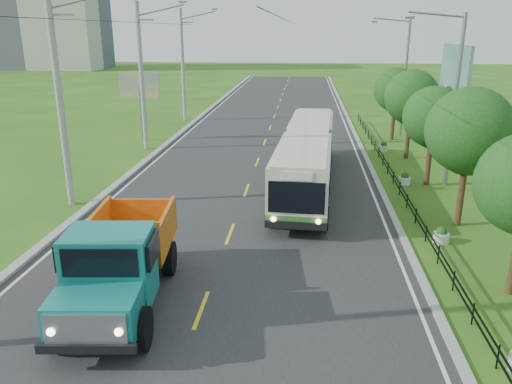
# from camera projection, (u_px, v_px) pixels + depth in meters

# --- Properties ---
(ground) EXTENTS (240.00, 240.00, 0.00)m
(ground) POSITION_uv_depth(u_px,v_px,m) (201.00, 310.00, 15.27)
(ground) COLOR #295C15
(ground) RESTS_ON ground
(road) EXTENTS (14.00, 120.00, 0.02)m
(road) POSITION_uv_depth(u_px,v_px,m) (260.00, 155.00, 34.19)
(road) COLOR #28282B
(road) RESTS_ON ground
(curb_left) EXTENTS (0.40, 120.00, 0.15)m
(curb_left) POSITION_uv_depth(u_px,v_px,m) (157.00, 151.00, 34.84)
(curb_left) COLOR #9E9E99
(curb_left) RESTS_ON ground
(curb_right) EXTENTS (0.30, 120.00, 0.10)m
(curb_right) POSITION_uv_depth(u_px,v_px,m) (366.00, 157.00, 33.52)
(curb_right) COLOR #9E9E99
(curb_right) RESTS_ON ground
(edge_line_left) EXTENTS (0.12, 120.00, 0.00)m
(edge_line_left) POSITION_uv_depth(u_px,v_px,m) (165.00, 152.00, 34.80)
(edge_line_left) COLOR silver
(edge_line_left) RESTS_ON road
(edge_line_right) EXTENTS (0.12, 120.00, 0.00)m
(edge_line_right) POSITION_uv_depth(u_px,v_px,m) (358.00, 157.00, 33.57)
(edge_line_right) COLOR silver
(edge_line_right) RESTS_ON road
(centre_dash) EXTENTS (0.12, 2.20, 0.00)m
(centre_dash) POSITION_uv_depth(u_px,v_px,m) (201.00, 309.00, 15.26)
(centre_dash) COLOR yellow
(centre_dash) RESTS_ON road
(railing_right) EXTENTS (0.04, 40.00, 0.60)m
(railing_right) POSITION_uv_depth(u_px,v_px,m) (393.00, 179.00, 27.69)
(railing_right) COLOR black
(railing_right) RESTS_ON ground
(pole_near) EXTENTS (3.51, 0.32, 10.00)m
(pole_near) POSITION_uv_depth(u_px,v_px,m) (60.00, 100.00, 22.97)
(pole_near) COLOR gray
(pole_near) RESTS_ON ground
(pole_mid) EXTENTS (3.51, 0.32, 10.00)m
(pole_mid) POSITION_uv_depth(u_px,v_px,m) (142.00, 77.00, 34.33)
(pole_mid) COLOR gray
(pole_mid) RESTS_ON ground
(pole_far) EXTENTS (3.51, 0.32, 10.00)m
(pole_far) POSITION_uv_depth(u_px,v_px,m) (183.00, 65.00, 45.68)
(pole_far) COLOR gray
(pole_far) RESTS_ON ground
(tree_third) EXTENTS (3.60, 3.62, 6.00)m
(tree_third) POSITION_uv_depth(u_px,v_px,m) (469.00, 135.00, 20.83)
(tree_third) COLOR #382314
(tree_third) RESTS_ON ground
(tree_fourth) EXTENTS (3.24, 3.31, 5.40)m
(tree_fourth) POSITION_uv_depth(u_px,v_px,m) (434.00, 120.00, 26.63)
(tree_fourth) COLOR #382314
(tree_fourth) RESTS_ON ground
(tree_fifth) EXTENTS (3.48, 3.52, 5.80)m
(tree_fifth) POSITION_uv_depth(u_px,v_px,m) (412.00, 100.00, 32.22)
(tree_fifth) COLOR #382314
(tree_fifth) RESTS_ON ground
(tree_back) EXTENTS (3.30, 3.36, 5.50)m
(tree_back) POSITION_uv_depth(u_px,v_px,m) (396.00, 92.00, 37.96)
(tree_back) COLOR #382314
(tree_back) RESTS_ON ground
(streetlight_mid) EXTENTS (3.02, 0.20, 9.07)m
(streetlight_mid) POSITION_uv_depth(u_px,v_px,m) (453.00, 96.00, 26.01)
(streetlight_mid) COLOR slate
(streetlight_mid) RESTS_ON ground
(streetlight_far) EXTENTS (3.02, 0.20, 9.07)m
(streetlight_far) POSITION_uv_depth(u_px,v_px,m) (404.00, 73.00, 39.26)
(streetlight_far) COLOR slate
(streetlight_far) RESTS_ON ground
(planter_near) EXTENTS (0.64, 0.64, 0.67)m
(planter_near) POSITION_uv_depth(u_px,v_px,m) (441.00, 236.00, 20.07)
(planter_near) COLOR silver
(planter_near) RESTS_ON ground
(planter_mid) EXTENTS (0.64, 0.64, 0.67)m
(planter_mid) POSITION_uv_depth(u_px,v_px,m) (404.00, 179.00, 27.63)
(planter_mid) COLOR silver
(planter_mid) RESTS_ON ground
(planter_far) EXTENTS (0.64, 0.64, 0.67)m
(planter_far) POSITION_uv_depth(u_px,v_px,m) (384.00, 147.00, 35.20)
(planter_far) COLOR silver
(planter_far) RESTS_ON ground
(billboard_left) EXTENTS (3.00, 0.20, 5.20)m
(billboard_left) POSITION_uv_depth(u_px,v_px,m) (140.00, 90.00, 37.66)
(billboard_left) COLOR slate
(billboard_left) RESTS_ON ground
(billboard_right) EXTENTS (0.24, 6.00, 7.30)m
(billboard_right) POSITION_uv_depth(u_px,v_px,m) (454.00, 77.00, 31.40)
(billboard_right) COLOR slate
(billboard_right) RESTS_ON ground
(bus) EXTENTS (3.38, 15.64, 3.00)m
(bus) POSITION_uv_depth(u_px,v_px,m) (307.00, 154.00, 26.95)
(bus) COLOR #36732E
(bus) RESTS_ON ground
(dump_truck) EXTENTS (3.16, 6.88, 2.80)m
(dump_truck) POSITION_uv_depth(u_px,v_px,m) (119.00, 257.00, 15.17)
(dump_truck) COLOR #15817B
(dump_truck) RESTS_ON ground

